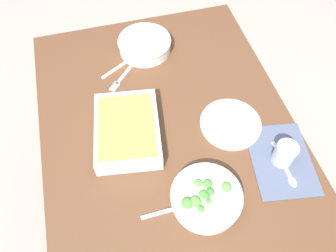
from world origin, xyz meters
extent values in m
plane|color=#9E9389|center=(0.00, 0.00, 0.00)|extent=(6.00, 6.00, 0.00)
cube|color=brown|center=(0.00, 0.00, 0.72)|extent=(1.20, 0.90, 0.04)
cylinder|color=brown|center=(0.54, -0.39, 0.35)|extent=(0.06, 0.06, 0.70)
cylinder|color=brown|center=(0.54, 0.39, 0.35)|extent=(0.06, 0.06, 0.70)
cube|color=#4C5670|center=(-0.23, -0.33, 0.74)|extent=(0.31, 0.24, 0.00)
cylinder|color=silver|center=(0.40, -0.01, 0.77)|extent=(0.21, 0.21, 0.05)
torus|color=silver|center=(0.40, -0.01, 0.79)|extent=(0.22, 0.22, 0.01)
cylinder|color=olive|center=(0.40, -0.01, 0.77)|extent=(0.18, 0.18, 0.03)
sphere|color=silver|center=(0.45, -0.01, 0.79)|extent=(0.02, 0.02, 0.02)
sphere|color=olive|center=(0.44, 0.00, 0.79)|extent=(0.02, 0.02, 0.02)
sphere|color=silver|center=(0.36, 0.01, 0.79)|extent=(0.01, 0.01, 0.01)
cylinder|color=silver|center=(-0.30, -0.04, 0.77)|extent=(0.22, 0.22, 0.05)
torus|color=silver|center=(-0.30, -0.04, 0.79)|extent=(0.22, 0.22, 0.01)
cylinder|color=#8CB272|center=(-0.30, -0.04, 0.77)|extent=(0.18, 0.18, 0.02)
sphere|color=#3D7A33|center=(-0.30, -0.04, 0.79)|extent=(0.03, 0.03, 0.03)
sphere|color=#478C38|center=(-0.31, 0.02, 0.79)|extent=(0.04, 0.04, 0.04)
sphere|color=#569E42|center=(-0.30, -0.11, 0.79)|extent=(0.03, 0.03, 0.03)
sphere|color=#478C38|center=(-0.32, -0.04, 0.78)|extent=(0.02, 0.02, 0.02)
sphere|color=#569E42|center=(-0.31, 0.00, 0.79)|extent=(0.04, 0.04, 0.04)
sphere|color=#3D7A33|center=(-0.30, -0.05, 0.79)|extent=(0.03, 0.03, 0.03)
sphere|color=#569E42|center=(-0.26, -0.03, 0.79)|extent=(0.03, 0.03, 0.03)
sphere|color=#478C38|center=(-0.30, -0.03, 0.79)|extent=(0.03, 0.03, 0.03)
sphere|color=#478C38|center=(-0.34, -0.01, 0.79)|extent=(0.03, 0.03, 0.03)
sphere|color=#478C38|center=(-0.27, -0.05, 0.79)|extent=(0.03, 0.03, 0.03)
cube|color=silver|center=(0.00, 0.15, 0.77)|extent=(0.33, 0.26, 0.06)
cube|color=gold|center=(0.00, 0.15, 0.78)|extent=(0.29, 0.23, 0.04)
cylinder|color=#B2BCC6|center=(-0.23, -0.33, 0.78)|extent=(0.07, 0.07, 0.08)
cylinder|color=black|center=(-0.23, -0.33, 0.77)|extent=(0.06, 0.06, 0.05)
cylinder|color=silver|center=(-0.05, -0.22, 0.75)|extent=(0.22, 0.22, 0.01)
cube|color=silver|center=(0.32, 0.13, 0.74)|extent=(0.08, 0.13, 0.01)
ellipsoid|color=silver|center=(0.36, 0.06, 0.75)|extent=(0.04, 0.05, 0.01)
cube|color=silver|center=(-0.31, 0.10, 0.74)|extent=(0.01, 0.14, 0.01)
ellipsoid|color=silver|center=(-0.30, 0.01, 0.75)|extent=(0.03, 0.04, 0.01)
cube|color=silver|center=(-0.23, -0.33, 0.74)|extent=(0.14, 0.01, 0.01)
ellipsoid|color=silver|center=(-0.32, -0.33, 0.75)|extent=(0.04, 0.03, 0.01)
cube|color=silver|center=(0.29, 0.10, 0.74)|extent=(0.11, 0.10, 0.01)
cube|color=silver|center=(0.23, 0.15, 0.74)|extent=(0.05, 0.05, 0.01)
camera|label=1|loc=(-0.65, 0.17, 1.75)|focal=36.01mm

